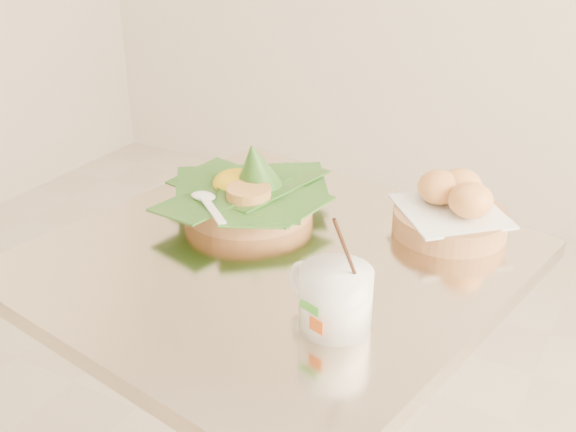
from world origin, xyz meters
The scene contains 4 objects.
cafe_table centered at (0.13, -0.01, 0.53)m, with size 0.81×0.81×0.75m.
rice_basket centered at (0.00, 0.11, 0.79)m, with size 0.29×0.29×0.15m.
bread_basket centered at (0.35, 0.21, 0.79)m, with size 0.23×0.23×0.10m.
coffee_mug centered at (0.30, -0.14, 0.80)m, with size 0.13×0.11×0.17m.
Camera 1 is at (0.65, -0.88, 1.32)m, focal length 45.00 mm.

